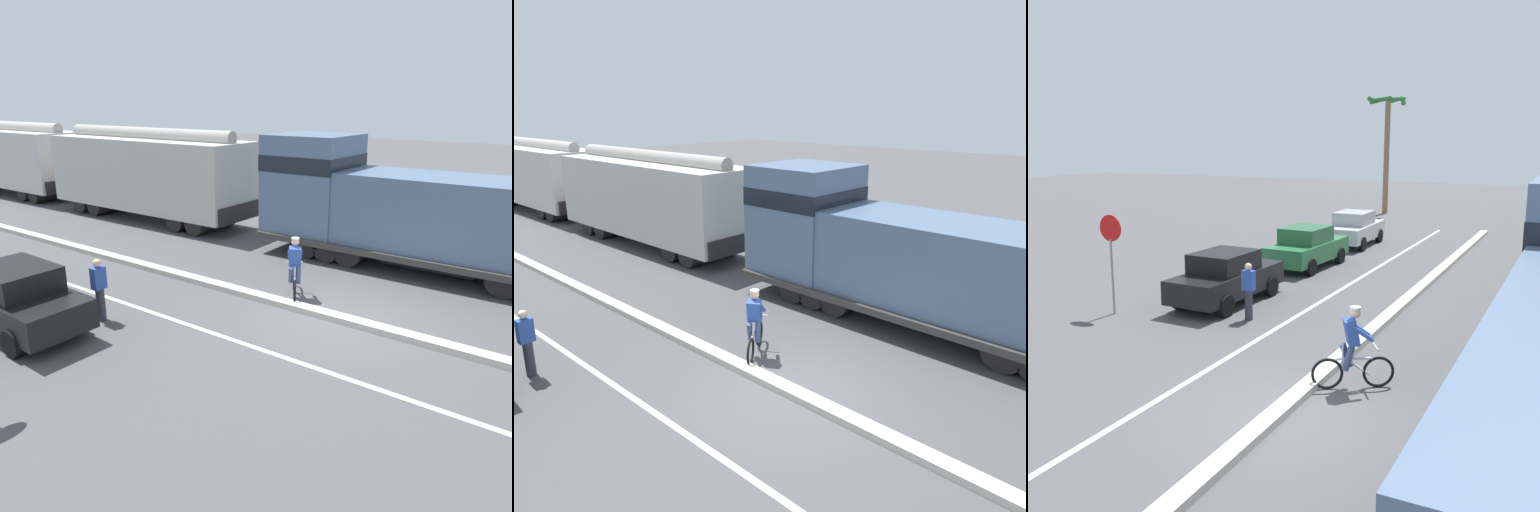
% 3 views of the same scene
% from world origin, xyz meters
% --- Properties ---
extents(ground_plane, '(120.00, 120.00, 0.00)m').
position_xyz_m(ground_plane, '(0.00, 0.00, 0.00)').
color(ground_plane, '#4C4C4F').
extents(median_curb, '(0.36, 36.00, 0.16)m').
position_xyz_m(median_curb, '(0.00, 6.00, 0.08)').
color(median_curb, beige).
rests_on(median_curb, ground).
extents(lane_stripe, '(0.14, 36.00, 0.01)m').
position_xyz_m(lane_stripe, '(-2.40, 6.00, 0.00)').
color(lane_stripe, silver).
rests_on(lane_stripe, ground).
extents(parked_car_black, '(1.92, 4.24, 1.62)m').
position_xyz_m(parked_car_black, '(-4.95, 6.07, 0.82)').
color(parked_car_black, black).
rests_on(parked_car_black, ground).
extents(parked_car_green, '(1.98, 4.27, 1.62)m').
position_xyz_m(parked_car_green, '(-4.90, 11.90, 0.82)').
color(parked_car_green, '#286B3D').
rests_on(parked_car_green, ground).
extents(parked_car_silver, '(1.89, 4.23, 1.62)m').
position_xyz_m(parked_car_silver, '(-4.96, 17.42, 0.82)').
color(parked_car_silver, '#B7BABF').
rests_on(parked_car_silver, ground).
extents(cyclist, '(1.48, 0.96, 1.71)m').
position_xyz_m(cyclist, '(0.76, 1.72, 0.82)').
color(cyclist, black).
rests_on(cyclist, ground).
extents(stop_sign, '(0.76, 0.08, 2.88)m').
position_xyz_m(stop_sign, '(-7.22, 3.61, 2.02)').
color(stop_sign, gray).
rests_on(stop_sign, ground).
extents(palm_tree_near, '(2.67, 2.76, 7.85)m').
position_xyz_m(palm_tree_near, '(-7.40, 29.97, 5.73)').
color(palm_tree_near, '#846647').
rests_on(palm_tree_near, ground).
extents(pedestrian_by_cars, '(0.34, 0.22, 1.62)m').
position_xyz_m(pedestrian_by_cars, '(-3.45, 4.84, 0.85)').
color(pedestrian_by_cars, '#33333D').
rests_on(pedestrian_by_cars, ground).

